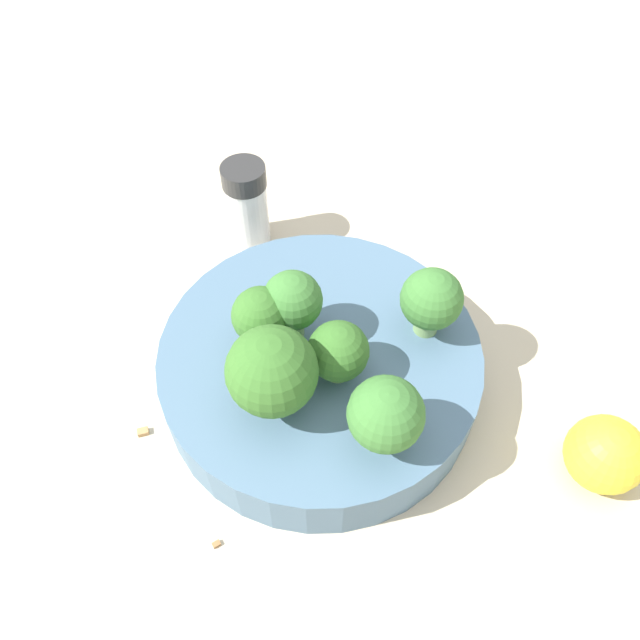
% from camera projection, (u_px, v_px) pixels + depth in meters
% --- Properties ---
extents(ground_plane, '(3.00, 3.00, 0.00)m').
position_uv_depth(ground_plane, '(320.00, 383.00, 0.47)').
color(ground_plane, beige).
extents(bowl, '(0.23, 0.23, 0.04)m').
position_uv_depth(bowl, '(320.00, 367.00, 0.45)').
color(bowl, slate).
rests_on(bowl, ground_plane).
extents(broccoli_floret_0, '(0.05, 0.05, 0.06)m').
position_uv_depth(broccoli_floret_0, '(386.00, 415.00, 0.36)').
color(broccoli_floret_0, '#84AD66').
rests_on(broccoli_floret_0, bowl).
extents(broccoli_floret_1, '(0.04, 0.04, 0.05)m').
position_uv_depth(broccoli_floret_1, '(431.00, 301.00, 0.42)').
color(broccoli_floret_1, '#7A9E5B').
rests_on(broccoli_floret_1, bowl).
extents(broccoli_floret_2, '(0.04, 0.04, 0.05)m').
position_uv_depth(broccoli_floret_2, '(338.00, 352.00, 0.40)').
color(broccoli_floret_2, '#8EB770').
rests_on(broccoli_floret_2, bowl).
extents(broccoli_floret_3, '(0.04, 0.04, 0.06)m').
position_uv_depth(broccoli_floret_3, '(293.00, 302.00, 0.41)').
color(broccoli_floret_3, '#7A9E5B').
rests_on(broccoli_floret_3, bowl).
extents(broccoli_floret_4, '(0.06, 0.06, 0.07)m').
position_uv_depth(broccoli_floret_4, '(272.00, 372.00, 0.37)').
color(broccoli_floret_4, '#84AD66').
rests_on(broccoli_floret_4, bowl).
extents(broccoli_floret_5, '(0.04, 0.04, 0.05)m').
position_uv_depth(broccoli_floret_5, '(261.00, 317.00, 0.41)').
color(broccoli_floret_5, '#8EB770').
rests_on(broccoli_floret_5, bowl).
extents(pepper_shaker, '(0.04, 0.04, 0.08)m').
position_uv_depth(pepper_shaker, '(247.00, 205.00, 0.53)').
color(pepper_shaker, silver).
rests_on(pepper_shaker, ground_plane).
extents(lemon_wedge, '(0.05, 0.05, 0.05)m').
position_uv_depth(lemon_wedge, '(605.00, 454.00, 0.40)').
color(lemon_wedge, yellow).
rests_on(lemon_wedge, ground_plane).
extents(almond_crumb_0, '(0.01, 0.01, 0.01)m').
position_uv_depth(almond_crumb_0, '(412.00, 271.00, 0.53)').
color(almond_crumb_0, olive).
rests_on(almond_crumb_0, ground_plane).
extents(almond_crumb_1, '(0.00, 0.01, 0.01)m').
position_uv_depth(almond_crumb_1, '(216.00, 543.00, 0.39)').
color(almond_crumb_1, olive).
rests_on(almond_crumb_1, ground_plane).
extents(almond_crumb_2, '(0.01, 0.01, 0.01)m').
position_uv_depth(almond_crumb_2, '(143.00, 433.00, 0.44)').
color(almond_crumb_2, '#AD7F4C').
rests_on(almond_crumb_2, ground_plane).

